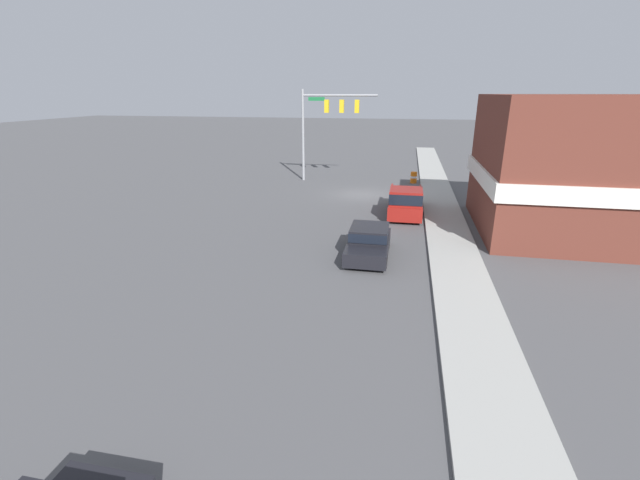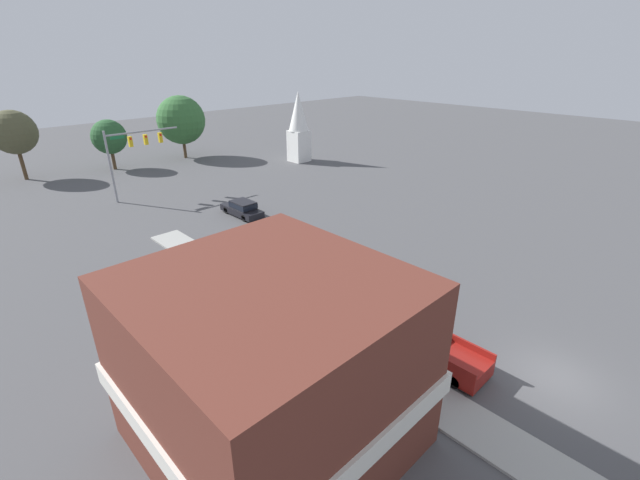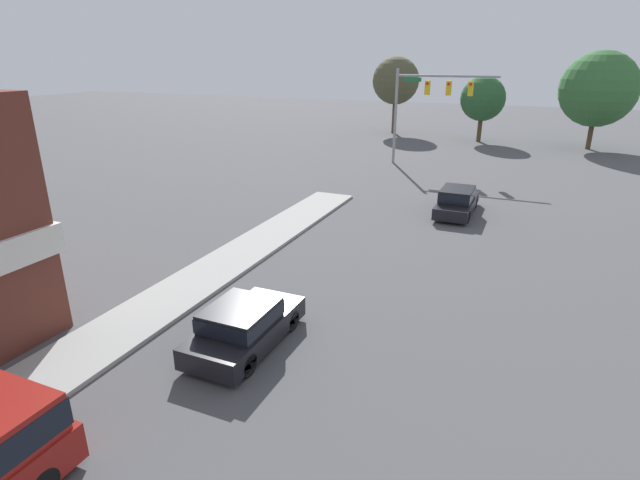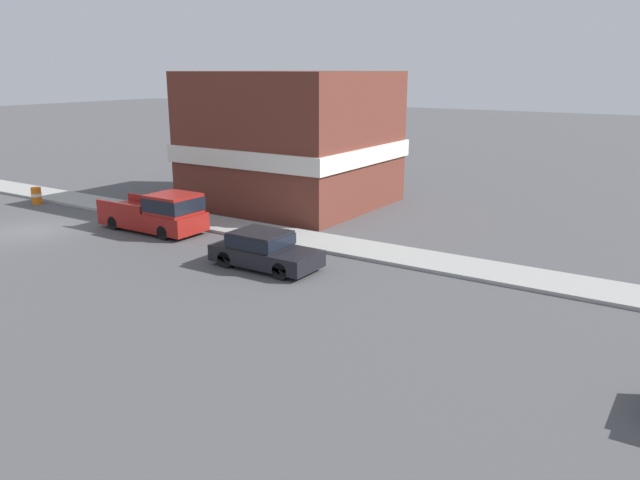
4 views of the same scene
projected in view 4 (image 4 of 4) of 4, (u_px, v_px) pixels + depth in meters
name	position (u px, v px, depth m)	size (l,w,h in m)	color
ground_plane	(29.00, 231.00, 29.66)	(200.00, 200.00, 0.00)	#4C4C4F
sidewalk_curb	(125.00, 208.00, 34.25)	(2.40, 60.00, 0.14)	#9E9E99
car_lead	(264.00, 249.00, 24.05)	(1.91, 4.28, 1.41)	black
pickup_truck_parked	(160.00, 213.00, 29.22)	(2.04, 5.42, 1.92)	black
construction_barrel	(36.00, 196.00, 35.46)	(0.56, 0.56, 0.95)	orange
corner_brick_building	(292.00, 140.00, 34.79)	(9.46, 9.86, 7.33)	brown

